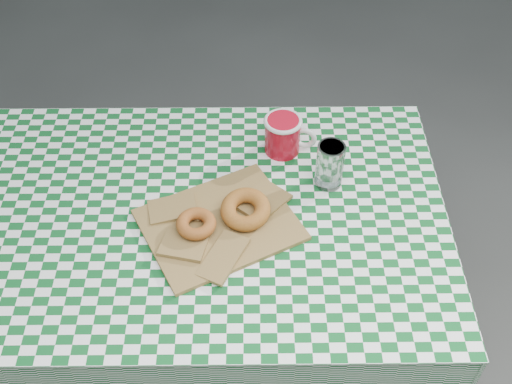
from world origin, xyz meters
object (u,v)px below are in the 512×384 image
(table, at_px, (209,305))
(coffee_mug, at_px, (282,135))
(paper_bag, at_px, (219,224))
(drinking_glass, at_px, (330,165))

(table, relative_size, coffee_mug, 6.37)
(table, distance_m, paper_bag, 0.39)
(paper_bag, relative_size, drinking_glass, 2.76)
(paper_bag, relative_size, coffee_mug, 1.86)
(coffee_mug, xyz_separation_m, drinking_glass, (0.11, -0.12, 0.01))
(drinking_glass, bearing_deg, table, -162.20)
(table, distance_m, coffee_mug, 0.52)
(paper_bag, distance_m, coffee_mug, 0.30)
(paper_bag, bearing_deg, drinking_glass, 27.70)
(drinking_glass, bearing_deg, coffee_mug, 132.30)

